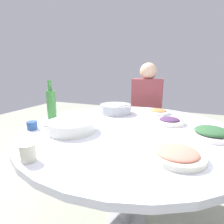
{
  "coord_description": "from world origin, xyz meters",
  "views": [
    {
      "loc": [
        0.32,
        -1.08,
        1.12
      ],
      "look_at": [
        -0.13,
        0.03,
        0.84
      ],
      "focal_mm": 28.39,
      "sensor_mm": 36.0,
      "label": 1
    }
  ],
  "objects_px": {
    "round_dining_table": "(128,138)",
    "tea_cup_far": "(28,153)",
    "soup_bowl": "(71,127)",
    "dish_eggplant": "(169,121)",
    "dish_shrimp": "(177,154)",
    "dish_greens": "(212,133)",
    "green_bottle": "(51,104)",
    "tea_cup_near": "(32,125)",
    "rice_bowl": "(116,109)",
    "dish_tofu_braise": "(158,111)",
    "stool_for_diner_right": "(145,144)",
    "diner_right": "(147,102)"
  },
  "relations": [
    {
      "from": "round_dining_table",
      "to": "tea_cup_far",
      "type": "distance_m",
      "value": 0.65
    },
    {
      "from": "soup_bowl",
      "to": "dish_eggplant",
      "type": "bearing_deg",
      "value": 36.37
    },
    {
      "from": "soup_bowl",
      "to": "dish_shrimp",
      "type": "xyz_separation_m",
      "value": [
        0.62,
        -0.12,
        -0.01
      ]
    },
    {
      "from": "dish_greens",
      "to": "green_bottle",
      "type": "xyz_separation_m",
      "value": [
        -1.1,
        -0.03,
        0.1
      ]
    },
    {
      "from": "round_dining_table",
      "to": "tea_cup_near",
      "type": "height_order",
      "value": "tea_cup_near"
    },
    {
      "from": "dish_eggplant",
      "to": "tea_cup_far",
      "type": "relative_size",
      "value": 2.72
    },
    {
      "from": "round_dining_table",
      "to": "dish_greens",
      "type": "bearing_deg",
      "value": 1.5
    },
    {
      "from": "rice_bowl",
      "to": "dish_tofu_braise",
      "type": "distance_m",
      "value": 0.37
    },
    {
      "from": "tea_cup_near",
      "to": "stool_for_diner_right",
      "type": "xyz_separation_m",
      "value": [
        0.49,
        1.24,
        -0.55
      ]
    },
    {
      "from": "dish_shrimp",
      "to": "diner_right",
      "type": "xyz_separation_m",
      "value": [
        -0.38,
        1.3,
        -0.01
      ]
    },
    {
      "from": "soup_bowl",
      "to": "dish_greens",
      "type": "height_order",
      "value": "soup_bowl"
    },
    {
      "from": "green_bottle",
      "to": "tea_cup_far",
      "type": "relative_size",
      "value": 3.96
    },
    {
      "from": "tea_cup_near",
      "to": "diner_right",
      "type": "height_order",
      "value": "diner_right"
    },
    {
      "from": "round_dining_table",
      "to": "dish_shrimp",
      "type": "relative_size",
      "value": 5.84
    },
    {
      "from": "dish_shrimp",
      "to": "dish_tofu_braise",
      "type": "relative_size",
      "value": 1.2
    },
    {
      "from": "dish_shrimp",
      "to": "diner_right",
      "type": "distance_m",
      "value": 1.36
    },
    {
      "from": "tea_cup_near",
      "to": "tea_cup_far",
      "type": "relative_size",
      "value": 0.86
    },
    {
      "from": "dish_greens",
      "to": "tea_cup_far",
      "type": "distance_m",
      "value": 0.95
    },
    {
      "from": "dish_eggplant",
      "to": "green_bottle",
      "type": "xyz_separation_m",
      "value": [
        -0.86,
        -0.21,
        0.1
      ]
    },
    {
      "from": "round_dining_table",
      "to": "green_bottle",
      "type": "xyz_separation_m",
      "value": [
        -0.62,
        -0.02,
        0.2
      ]
    },
    {
      "from": "round_dining_table",
      "to": "green_bottle",
      "type": "bearing_deg",
      "value": -178.48
    },
    {
      "from": "rice_bowl",
      "to": "dish_shrimp",
      "type": "xyz_separation_m",
      "value": [
        0.54,
        -0.67,
        -0.02
      ]
    },
    {
      "from": "tea_cup_far",
      "to": "diner_right",
      "type": "relative_size",
      "value": 0.1
    },
    {
      "from": "dish_shrimp",
      "to": "diner_right",
      "type": "height_order",
      "value": "diner_right"
    },
    {
      "from": "round_dining_table",
      "to": "tea_cup_near",
      "type": "distance_m",
      "value": 0.63
    },
    {
      "from": "dish_tofu_braise",
      "to": "stool_for_diner_right",
      "type": "height_order",
      "value": "dish_tofu_braise"
    },
    {
      "from": "dish_eggplant",
      "to": "green_bottle",
      "type": "height_order",
      "value": "green_bottle"
    },
    {
      "from": "dish_shrimp",
      "to": "tea_cup_near",
      "type": "xyz_separation_m",
      "value": [
        -0.88,
        0.06,
        0.01
      ]
    },
    {
      "from": "rice_bowl",
      "to": "round_dining_table",
      "type": "bearing_deg",
      "value": -56.72
    },
    {
      "from": "round_dining_table",
      "to": "soup_bowl",
      "type": "bearing_deg",
      "value": -145.45
    },
    {
      "from": "dish_shrimp",
      "to": "diner_right",
      "type": "relative_size",
      "value": 0.31
    },
    {
      "from": "dish_eggplant",
      "to": "rice_bowl",
      "type": "bearing_deg",
      "value": 162.74
    },
    {
      "from": "dish_tofu_braise",
      "to": "green_bottle",
      "type": "relative_size",
      "value": 0.67
    },
    {
      "from": "green_bottle",
      "to": "soup_bowl",
      "type": "bearing_deg",
      "value": -31.92
    },
    {
      "from": "rice_bowl",
      "to": "dish_eggplant",
      "type": "distance_m",
      "value": 0.49
    },
    {
      "from": "round_dining_table",
      "to": "stool_for_diner_right",
      "type": "height_order",
      "value": "round_dining_table"
    },
    {
      "from": "round_dining_table",
      "to": "dish_tofu_braise",
      "type": "distance_m",
      "value": 0.5
    },
    {
      "from": "soup_bowl",
      "to": "tea_cup_near",
      "type": "relative_size",
      "value": 4.48
    },
    {
      "from": "green_bottle",
      "to": "diner_right",
      "type": "relative_size",
      "value": 0.39
    },
    {
      "from": "green_bottle",
      "to": "diner_right",
      "type": "distance_m",
      "value": 1.13
    },
    {
      "from": "round_dining_table",
      "to": "green_bottle",
      "type": "relative_size",
      "value": 4.68
    },
    {
      "from": "soup_bowl",
      "to": "tea_cup_near",
      "type": "xyz_separation_m",
      "value": [
        -0.26,
        -0.06,
        -0.01
      ]
    },
    {
      "from": "dish_shrimp",
      "to": "stool_for_diner_right",
      "type": "xyz_separation_m",
      "value": [
        -0.38,
        1.3,
        -0.55
      ]
    },
    {
      "from": "round_dining_table",
      "to": "diner_right",
      "type": "distance_m",
      "value": 0.98
    },
    {
      "from": "soup_bowl",
      "to": "stool_for_diner_right",
      "type": "xyz_separation_m",
      "value": [
        0.23,
        1.18,
        -0.56
      ]
    },
    {
      "from": "dish_eggplant",
      "to": "diner_right",
      "type": "bearing_deg",
      "value": 111.9
    },
    {
      "from": "rice_bowl",
      "to": "dish_shrimp",
      "type": "relative_size",
      "value": 1.14
    },
    {
      "from": "round_dining_table",
      "to": "stool_for_diner_right",
      "type": "xyz_separation_m",
      "value": [
        -0.07,
        0.97,
        -0.45
      ]
    },
    {
      "from": "dish_eggplant",
      "to": "dish_tofu_braise",
      "type": "xyz_separation_m",
      "value": [
        -0.12,
        0.28,
        -0.0
      ]
    },
    {
      "from": "rice_bowl",
      "to": "tea_cup_near",
      "type": "xyz_separation_m",
      "value": [
        -0.34,
        -0.61,
        -0.02
      ]
    }
  ]
}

